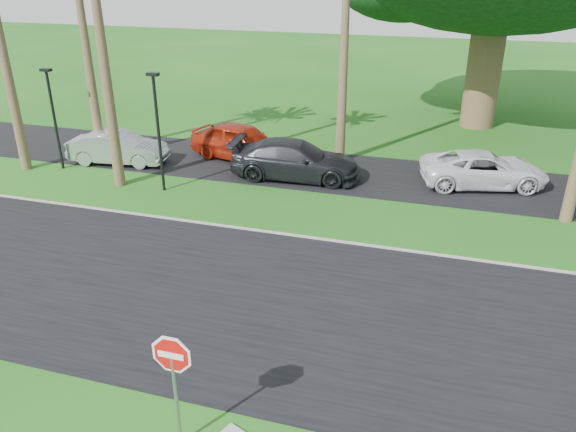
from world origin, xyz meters
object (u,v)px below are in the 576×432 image
(car_minivan, at_px, (484,170))
(car_silver, at_px, (118,148))
(stop_sign_near, at_px, (173,369))
(car_red, at_px, (241,142))
(car_dark, at_px, (295,160))

(car_minivan, bearing_deg, car_silver, 82.45)
(stop_sign_near, xyz_separation_m, car_minivan, (5.69, 15.66, -1.08))
(car_silver, bearing_deg, car_minivan, -90.91)
(car_red, bearing_deg, stop_sign_near, -148.12)
(stop_sign_near, distance_m, car_silver, 17.06)
(car_dark, bearing_deg, car_red, 58.20)
(stop_sign_near, relative_size, car_silver, 0.60)
(car_silver, xyz_separation_m, car_minivan, (15.65, 1.86, -0.02))
(car_silver, height_order, car_minivan, car_silver)
(car_silver, bearing_deg, car_dark, -94.01)
(car_silver, relative_size, car_dark, 0.80)
(car_red, relative_size, car_dark, 0.90)
(car_minivan, bearing_deg, car_red, 74.45)
(stop_sign_near, xyz_separation_m, car_red, (-4.85, 15.89, -0.94))
(stop_sign_near, bearing_deg, car_red, 106.98)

